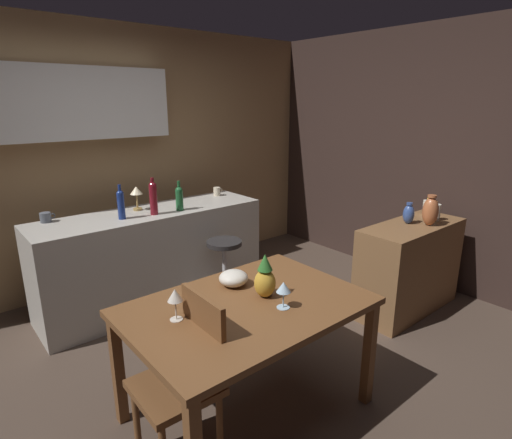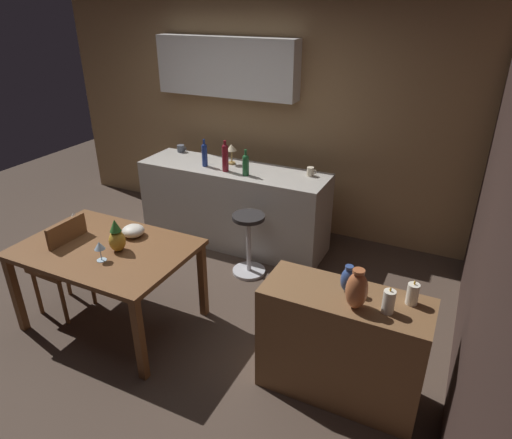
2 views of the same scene
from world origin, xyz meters
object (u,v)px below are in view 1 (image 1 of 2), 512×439
Objects in this scene: fruit_bowl at (234,278)px; cup_cream at (217,191)px; vase_ceramic_blue at (409,214)px; wine_bottle_green at (179,197)px; counter_lamp at (136,193)px; dining_table at (247,316)px; pillar_candle_short at (427,208)px; bar_stool at (225,272)px; wine_glass_right at (284,288)px; sideboard_cabinet at (409,267)px; cup_slate at (46,217)px; vase_copper at (430,211)px; chair_near_window at (187,374)px; wine_bottle_ruby at (153,197)px; wine_glass_left at (175,296)px; pineapple_centerpiece at (265,279)px; wine_bottle_cobalt at (121,203)px; pillar_candle_tall at (436,212)px.

fruit_bowl is 1.89m from cup_cream.
vase_ceramic_blue is at bearing -63.13° from cup_cream.
wine_bottle_green is 0.39m from counter_lamp.
wine_bottle_green is at bearing 73.37° from dining_table.
pillar_candle_short is (2.17, -1.65, -0.17)m from counter_lamp.
bar_stool is 1.73m from vase_ceramic_blue.
wine_bottle_green is (0.34, 1.75, 0.16)m from wine_glass_right.
cup_slate is (-2.54, 1.86, 0.53)m from sideboard_cabinet.
cup_slate is at bearing 143.15° from vase_copper.
bar_stool is 3.50× the size of fruit_bowl.
chair_near_window is 1.42× the size of bar_stool.
wine_bottle_ruby is 0.89m from cup_slate.
cup_slate is at bearing 144.35° from vase_ceramic_blue.
counter_lamp is (0.08, 1.58, 0.27)m from fruit_bowl.
vase_ceramic_blue reaches higher than wine_glass_left.
dining_table is at bearing -178.08° from pineapple_centerpiece.
counter_lamp reaches higher than sideboard_cabinet.
vase_copper is (1.95, -0.26, 0.16)m from fruit_bowl.
wine_bottle_cobalt is at bearing 149.50° from bar_stool.
bar_stool is 1.41m from pineapple_centerpiece.
wine_glass_right is 1.92m from vase_copper.
fruit_bowl is at bearing -84.07° from wine_bottle_cobalt.
bar_stool is 2.40× the size of pineapple_centerpiece.
wine_bottle_cobalt is 1.10× the size of vase_copper.
vase_ceramic_blue reaches higher than bar_stool.
pillar_candle_short is (2.79, 0.23, 0.38)m from chair_near_window.
wine_glass_right is 0.48× the size of wine_bottle_ruby.
cup_cream is at bearing 117.23° from vase_copper.
pillar_candle_tall is at bearing -38.05° from wine_bottle_ruby.
wine_bottle_cobalt is (-0.19, 1.63, 0.18)m from pineapple_centerpiece.
vase_copper is (-0.31, -0.19, 0.06)m from pillar_candle_short.
counter_lamp is (0.04, 2.00, 0.20)m from wine_glass_right.
vase_copper is at bearing -41.97° from bar_stool.
cup_cream reaches higher than pillar_candle_short.
wine_bottle_ruby reaches higher than bar_stool.
pillar_candle_tall reaches higher than cup_cream.
counter_lamp reaches higher than vase_copper.
dining_table is 1.66m from wine_bottle_ruby.
pillar_candle_short is (2.75, 0.08, 0.01)m from wine_glass_left.
vase_copper is at bearing -0.47° from pineapple_centerpiece.
wine_glass_left is 1.83m from counter_lamp.
pillar_candle_short is (2.34, 0.18, 0.23)m from dining_table.
pillar_candle_short is at bearing 4.76° from chair_near_window.
pillar_candle_short is at bearing -33.74° from wine_bottle_ruby.
cup_slate is 0.73× the size of pillar_candle_short.
dining_table is 12.83× the size of cup_cream.
pillar_candle_short is (1.87, -1.40, -0.13)m from wine_bottle_green.
vase_copper is at bearing -36.85° from cup_slate.
wine_bottle_ruby is (0.67, 1.65, 0.55)m from chair_near_window.
pillar_candle_short is (0.12, 0.15, -0.00)m from pillar_candle_tall.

